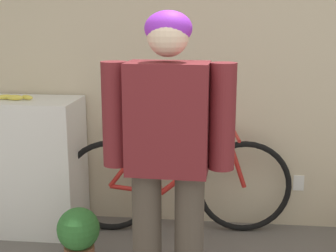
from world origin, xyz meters
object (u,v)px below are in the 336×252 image
at_px(person, 168,143).
at_px(banana, 15,97).
at_px(bicycle, 177,183).
at_px(potted_plant, 79,236).

height_order(person, banana, person).
bearing_deg(person, banana, 148.04).
height_order(bicycle, banana, banana).
xyz_separation_m(bicycle, potted_plant, (-0.57, -0.64, -0.14)).
bearing_deg(potted_plant, bicycle, 48.30).
relative_size(person, banana, 5.72).
bearing_deg(person, bicycle, 94.51).
xyz_separation_m(person, potted_plant, (-0.60, 0.28, -0.70)).
relative_size(person, bicycle, 0.95).
bearing_deg(banana, person, -34.34).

